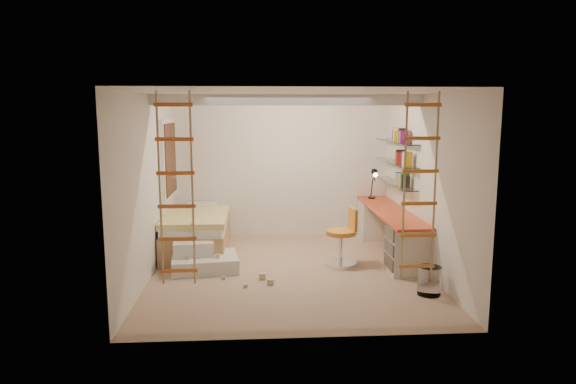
{
  "coord_description": "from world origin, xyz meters",
  "views": [
    {
      "loc": [
        -0.48,
        -7.32,
        2.37
      ],
      "look_at": [
        0.0,
        0.3,
        1.15
      ],
      "focal_mm": 32.0,
      "sensor_mm": 36.0,
      "label": 1
    }
  ],
  "objects": [
    {
      "name": "desk",
      "position": [
        1.72,
        0.86,
        0.4
      ],
      "size": [
        0.56,
        2.8,
        0.75
      ],
      "color": "red",
      "rests_on": "floor"
    },
    {
      "name": "window_frame",
      "position": [
        -1.97,
        1.5,
        1.55
      ],
      "size": [
        0.06,
        1.15,
        1.35
      ],
      "primitive_type": "cube",
      "color": "white",
      "rests_on": "wall_left"
    },
    {
      "name": "ceiling_beam",
      "position": [
        0.0,
        0.3,
        2.52
      ],
      "size": [
        4.0,
        0.18,
        0.16
      ],
      "primitive_type": "cube",
      "color": "white",
      "rests_on": "ceiling"
    },
    {
      "name": "books",
      "position": [
        1.87,
        1.13,
        1.65
      ],
      "size": [
        0.14,
        0.64,
        0.92
      ],
      "color": "#262626",
      "rests_on": "shelves"
    },
    {
      "name": "floor",
      "position": [
        0.0,
        0.0,
        0.0
      ],
      "size": [
        4.5,
        4.5,
        0.0
      ],
      "primitive_type": "plane",
      "color": "tan",
      "rests_on": "ground"
    },
    {
      "name": "toy_blocks",
      "position": [
        -1.03,
        -0.07,
        0.28
      ],
      "size": [
        1.27,
        1.02,
        0.7
      ],
      "color": "#CCB284",
      "rests_on": "floor"
    },
    {
      "name": "rope_ladder_left",
      "position": [
        -1.35,
        -1.75,
        1.52
      ],
      "size": [
        0.41,
        0.04,
        2.13
      ],
      "primitive_type": null,
      "color": "#C95422",
      "rests_on": "ceiling"
    },
    {
      "name": "rope_ladder_right",
      "position": [
        1.35,
        -1.75,
        1.52
      ],
      "size": [
        0.41,
        0.04,
        2.13
      ],
      "primitive_type": null,
      "color": "orange",
      "rests_on": "ceiling"
    },
    {
      "name": "swivel_chair",
      "position": [
        0.84,
        0.28,
        0.33
      ],
      "size": [
        0.59,
        0.59,
        0.89
      ],
      "color": "orange",
      "rests_on": "floor"
    },
    {
      "name": "window_blind",
      "position": [
        -1.93,
        1.5,
        1.55
      ],
      "size": [
        0.02,
        1.0,
        1.2
      ],
      "primitive_type": "cube",
      "color": "#4C2D1E",
      "rests_on": "window_frame"
    },
    {
      "name": "waste_bin",
      "position": [
        1.75,
        -1.08,
        0.19
      ],
      "size": [
        0.3,
        0.3,
        0.38
      ],
      "primitive_type": "cylinder",
      "color": "white",
      "rests_on": "floor"
    },
    {
      "name": "bed",
      "position": [
        -1.48,
        1.23,
        0.33
      ],
      "size": [
        1.02,
        2.0,
        0.69
      ],
      "color": "#AD7F51",
      "rests_on": "floor"
    },
    {
      "name": "task_lamp",
      "position": [
        1.67,
        1.82,
        1.14
      ],
      "size": [
        0.14,
        0.36,
        0.57
      ],
      "color": "black",
      "rests_on": "desk"
    },
    {
      "name": "play_platform",
      "position": [
        -1.31,
        0.2,
        0.17
      ],
      "size": [
        1.06,
        0.88,
        0.43
      ],
      "color": "silver",
      "rests_on": "floor"
    },
    {
      "name": "shelves",
      "position": [
        1.87,
        1.13,
        1.5
      ],
      "size": [
        0.25,
        1.8,
        0.71
      ],
      "color": "white",
      "rests_on": "wall_right"
    }
  ]
}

